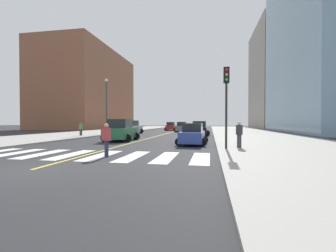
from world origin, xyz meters
The scene contains 19 objects.
ground_plane centered at (0.00, 0.00, 0.00)m, with size 220.00×220.00×0.00m, color #28282B.
sidewalk_kerb_east centered at (12.20, 20.00, 0.07)m, with size 10.00×120.00×0.15m, color #9E9B93.
sidewalk_kerb_west centered at (-12.20, 20.00, 0.07)m, with size 10.00×120.00×0.15m, color #9E9B93.
crosswalk_paint centered at (0.00, 4.00, 0.01)m, with size 13.50×4.00×0.01m.
lane_divider_paint centered at (0.00, 40.00, 0.01)m, with size 0.16×80.00×0.01m, color yellow.
parking_garage_concrete centered at (28.69, 63.43, 14.67)m, with size 18.00×24.00×29.34m, color #9E9B93.
low_rise_brick_west centered at (-27.69, 53.55, 10.92)m, with size 16.00×32.00×21.83m, color brown.
car_blue_nearest centered at (5.36, 10.90, 0.81)m, with size 2.51×3.94×1.74m.
car_red_second centered at (-1.59, 41.53, 0.85)m, with size 2.54×4.07×1.81m.
car_yellow_third centered at (-1.58, 57.44, 0.80)m, with size 2.48×3.89×1.72m.
car_white_fourth centered at (-5.30, 26.45, 0.96)m, with size 3.02×4.70×2.06m.
car_green_fifth centered at (-1.79, 13.54, 0.98)m, with size 3.08×4.80×2.10m.
car_black_sixth centered at (5.39, 22.96, 0.91)m, with size 2.76×4.38×1.95m.
car_gray_seventh centered at (1.58, 34.61, 0.86)m, with size 2.66×4.19×1.85m.
traffic_light_near_corner centered at (7.76, 7.26, 3.75)m, with size 0.36×0.41×5.15m.
pedestrian_crossing centered at (1.36, 3.66, 0.98)m, with size 0.44×0.44×1.77m.
pedestrian_waiting_east centered at (8.64, 7.98, 1.10)m, with size 0.43×0.43×1.72m.
pedestrian_walking_west centered at (-9.18, 18.66, 1.03)m, with size 0.40×0.40×1.60m.
street_lamp centered at (-8.08, 23.64, 4.81)m, with size 0.44×0.44×7.97m.
Camera 1 is at (6.76, -7.71, 1.85)m, focal length 24.63 mm.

